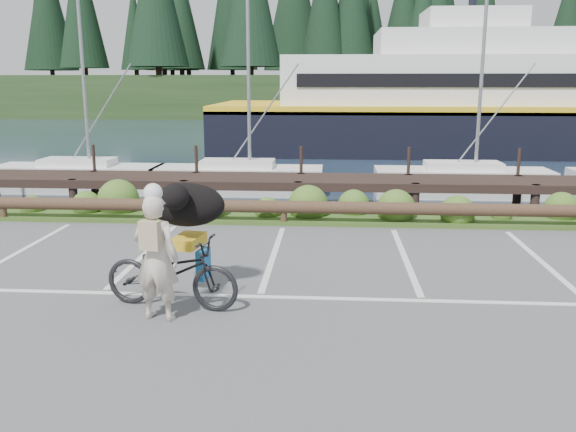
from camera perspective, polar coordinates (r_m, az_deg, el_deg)
The scene contains 7 objects.
ground at distance 10.32m, azimuth -2.39°, elevation -6.81°, with size 72.00×72.00×0.00m, color #4E4E50.
harbor_backdrop at distance 88.15m, azimuth 3.64°, elevation 10.36°, with size 170.00×160.00×30.00m.
vegetation_strip at distance 15.38m, azimuth -0.20°, elevation -0.07°, with size 34.00×1.60×0.10m, color #3D5B21.
log_rail at distance 14.71m, azimuth -0.40°, elevation -0.86°, with size 32.00×0.30×0.60m, color #443021, non-canonical shape.
bicycle at distance 9.50m, azimuth -10.84°, elevation -5.18°, with size 0.74×2.14×1.12m, color black.
cyclist at distance 8.97m, azimuth -12.23°, elevation -3.85°, with size 0.68×0.45×1.86m, color beige.
dog at distance 9.88m, azimuth -9.44°, elevation 1.06°, with size 1.23×0.60×0.71m, color black.
Camera 1 is at (1.11, -9.67, 3.43)m, focal length 38.00 mm.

